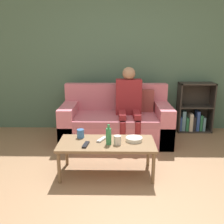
# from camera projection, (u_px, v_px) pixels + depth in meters

# --- Properties ---
(ground_plane) EXTENTS (22.00, 22.00, 0.00)m
(ground_plane) POSITION_uv_depth(u_px,v_px,m) (128.00, 208.00, 2.39)
(ground_plane) COLOR #997251
(wall_back) EXTENTS (12.00, 0.06, 2.60)m
(wall_back) POSITION_uv_depth(u_px,v_px,m) (123.00, 57.00, 4.38)
(wall_back) COLOR #4C6B56
(wall_back) RESTS_ON ground_plane
(couch) EXTENTS (1.70, 0.87, 0.88)m
(couch) POSITION_uv_depth(u_px,v_px,m) (116.00, 122.00, 4.03)
(couch) COLOR #D1707F
(couch) RESTS_ON ground_plane
(bookshelf) EXTENTS (0.60, 0.28, 0.88)m
(bookshelf) POSITION_uv_depth(u_px,v_px,m) (193.00, 112.00, 4.47)
(bookshelf) COLOR #332D28
(bookshelf) RESTS_ON ground_plane
(coffee_table) EXTENTS (1.13, 0.52, 0.40)m
(coffee_table) POSITION_uv_depth(u_px,v_px,m) (107.00, 145.00, 2.94)
(coffee_table) COLOR brown
(coffee_table) RESTS_ON ground_plane
(person_adult) EXTENTS (0.40, 0.61, 1.19)m
(person_adult) POSITION_uv_depth(u_px,v_px,m) (129.00, 100.00, 3.85)
(person_adult) COLOR maroon
(person_adult) RESTS_ON ground_plane
(cup_near) EXTENTS (0.08, 0.08, 0.10)m
(cup_near) POSITION_uv_depth(u_px,v_px,m) (117.00, 140.00, 2.85)
(cup_near) COLOR silver
(cup_near) RESTS_ON coffee_table
(cup_far) EXTENTS (0.09, 0.09, 0.11)m
(cup_far) POSITION_uv_depth(u_px,v_px,m) (81.00, 134.00, 3.06)
(cup_far) COLOR #3D70B2
(cup_far) RESTS_ON coffee_table
(tv_remote_0) EXTENTS (0.12, 0.17, 0.02)m
(tv_remote_0) POSITION_uv_depth(u_px,v_px,m) (102.00, 139.00, 2.98)
(tv_remote_0) COLOR #B7B7BC
(tv_remote_0) RESTS_ON coffee_table
(tv_remote_1) EXTENTS (0.07, 0.18, 0.02)m
(tv_remote_1) POSITION_uv_depth(u_px,v_px,m) (86.00, 145.00, 2.83)
(tv_remote_1) COLOR black
(tv_remote_1) RESTS_ON coffee_table
(snack_bowl) EXTENTS (0.20, 0.20, 0.05)m
(snack_bowl) POSITION_uv_depth(u_px,v_px,m) (134.00, 139.00, 2.96)
(snack_bowl) COLOR beige
(snack_bowl) RESTS_ON coffee_table
(bottle) EXTENTS (0.06, 0.06, 0.24)m
(bottle) POSITION_uv_depth(u_px,v_px,m) (109.00, 136.00, 2.84)
(bottle) COLOR #33844C
(bottle) RESTS_ON coffee_table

